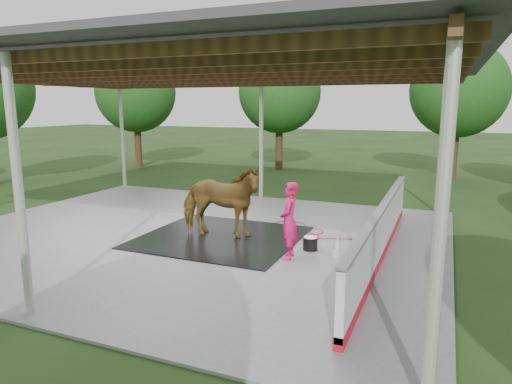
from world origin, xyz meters
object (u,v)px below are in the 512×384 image
at_px(horse, 220,201).
at_px(handler, 289,221).
at_px(dasher_board, 382,233).
at_px(wash_bucket, 310,243).

xyz_separation_m(horse, handler, (1.98, -0.77, -0.09)).
xyz_separation_m(dasher_board, handler, (-1.77, -0.75, 0.26)).
distance_m(handler, wash_bucket, 0.99).
relative_size(dasher_board, horse, 3.91).
bearing_deg(wash_bucket, handler, -110.49).
height_order(dasher_board, horse, horse).
height_order(horse, handler, horse).
relative_size(dasher_board, wash_bucket, 25.07).
distance_m(dasher_board, handler, 1.94).
bearing_deg(horse, handler, -119.54).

